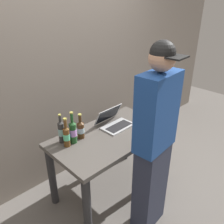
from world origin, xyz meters
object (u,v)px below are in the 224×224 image
at_px(beer_bottle_brown, 61,131).
at_px(beer_bottle_amber, 66,136).
at_px(beer_bottle_dark, 73,131).
at_px(person_figure, 154,144).
at_px(laptop, 114,122).
at_px(beer_bottle_green, 81,129).

distance_m(beer_bottle_brown, beer_bottle_amber, 0.09).
xyz_separation_m(beer_bottle_brown, beer_bottle_dark, (0.08, -0.08, 0.00)).
bearing_deg(person_figure, beer_bottle_dark, 115.79).
relative_size(laptop, beer_bottle_brown, 1.18).
bearing_deg(beer_bottle_green, laptop, -6.37).
height_order(beer_bottle_green, person_figure, person_figure).
distance_m(beer_bottle_amber, beer_bottle_green, 0.19).
height_order(laptop, beer_bottle_dark, beer_bottle_dark).
bearing_deg(person_figure, beer_bottle_green, 108.15).
xyz_separation_m(beer_bottle_amber, beer_bottle_dark, (0.08, 0.01, 0.01)).
relative_size(beer_bottle_green, person_figure, 0.15).
distance_m(beer_bottle_dark, person_figure, 0.79).
relative_size(beer_bottle_dark, beer_bottle_green, 1.23).
bearing_deg(beer_bottle_amber, person_figure, -58.93).
height_order(beer_bottle_amber, beer_bottle_dark, beer_bottle_dark).
bearing_deg(beer_bottle_amber, beer_bottle_green, 7.31).
bearing_deg(beer_bottle_amber, beer_bottle_dark, 4.92).
relative_size(laptop, person_figure, 0.20).
xyz_separation_m(laptop, beer_bottle_amber, (-0.61, 0.02, 0.07)).
relative_size(laptop, beer_bottle_dark, 1.09).
xyz_separation_m(beer_bottle_dark, beer_bottle_green, (0.10, 0.02, -0.02)).
height_order(beer_bottle_dark, person_figure, person_figure).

